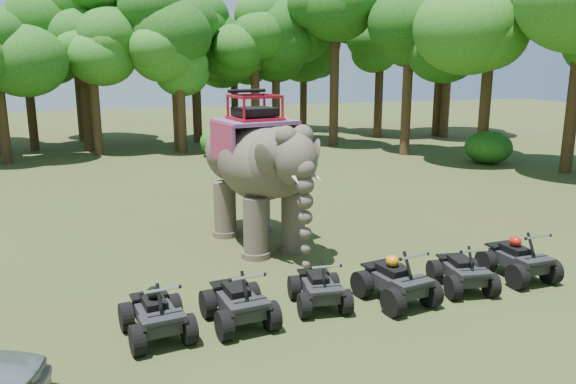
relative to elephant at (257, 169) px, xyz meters
name	(u,v)px	position (x,y,z in m)	size (l,w,h in m)	color
ground	(303,272)	(0.44, -2.75, -2.28)	(110.00, 110.00, 0.00)	#47381E
elephant	(257,169)	(0.00, 0.00, 0.00)	(2.39, 5.44, 4.57)	brown
atv_0	(156,308)	(-3.55, -5.10, -1.66)	(1.23, 1.69, 1.25)	black
atv_1	(239,295)	(-1.85, -5.05, -1.64)	(1.26, 1.72, 1.28)	black
atv_2	(319,282)	(0.07, -4.80, -1.70)	(1.15, 1.57, 1.17)	black
atv_3	(396,274)	(1.82, -5.14, -1.62)	(1.30, 1.78, 1.32)	black
atv_4	(463,266)	(3.70, -5.02, -1.68)	(1.18, 1.61, 1.20)	black
atv_5	(519,253)	(5.49, -4.86, -1.63)	(1.28, 1.76, 1.30)	black
tree_0	(181,93)	(0.44, 18.01, 1.29)	(5.00, 5.00, 7.14)	#195114
tree_1	(255,75)	(5.56, 20.04, 2.20)	(6.28, 6.28, 8.97)	#195114
tree_2	(335,73)	(10.24, 17.93, 2.39)	(6.55, 6.55, 9.35)	#195114
tree_3	(408,79)	(12.72, 13.12, 2.13)	(6.17, 6.17, 8.82)	#195114
tree_4	(488,72)	(15.46, 9.62, 2.53)	(6.74, 6.74, 9.63)	#195114
tree_5	(576,74)	(17.50, 5.73, 2.50)	(6.70, 6.70, 9.57)	#195114
tree_25	(95,96)	(-4.37, 18.78, 1.15)	(4.81, 4.81, 6.87)	#195114
tree_26	(29,87)	(-8.11, 22.01, 1.59)	(5.42, 5.42, 7.75)	#195114
tree_27	(78,75)	(-5.32, 25.38, 2.21)	(6.28, 6.28, 8.98)	#195114
tree_28	(439,69)	(19.30, 19.87, 2.53)	(6.73, 6.73, 9.62)	#195114
tree_29	(176,76)	(0.33, 19.00, 2.21)	(6.29, 6.29, 8.98)	#195114
tree_31	(195,67)	(2.09, 22.25, 2.73)	(7.02, 7.02, 10.03)	#195114
tree_32	(83,66)	(-4.91, 20.72, 2.82)	(7.14, 7.14, 10.20)	#195114
tree_33	(276,81)	(7.28, 20.98, 1.80)	(5.71, 5.71, 8.16)	#195114
tree_34	(448,62)	(19.47, 19.12, 3.06)	(7.48, 7.48, 10.68)	#195114
tree_35	(380,65)	(15.44, 21.69, 2.85)	(7.19, 7.19, 10.27)	#195114
tree_36	(234,86)	(5.46, 25.41, 1.31)	(5.04, 5.04, 7.20)	#195114
tree_38	(304,78)	(11.15, 26.03, 1.81)	(5.73, 5.73, 8.19)	#195114
tree_40	(379,82)	(14.81, 20.45, 1.66)	(5.52, 5.52, 7.88)	#195114
tree_41	(445,60)	(19.91, 20.12, 3.20)	(7.68, 7.68, 10.97)	#195114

